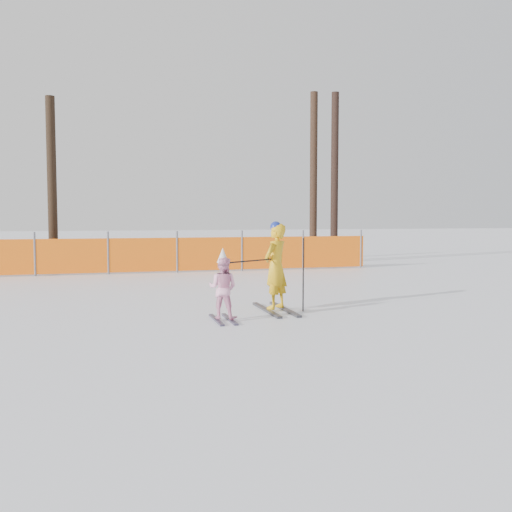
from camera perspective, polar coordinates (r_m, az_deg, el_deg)
The scene contains 6 objects.
ground at distance 9.53m, azimuth 0.79°, elevation -6.21°, with size 120.00×120.00×0.00m, color white.
adult at distance 10.16m, azimuth 1.98°, elevation -1.09°, with size 0.66×1.62×1.60m.
child at distance 9.24m, azimuth -3.33°, elevation -3.16°, with size 0.61×1.00×1.18m.
ski_poles at distance 9.90m, azimuth 2.44°, elevation -1.28°, with size 1.47×0.58×1.31m.
safety_fence at distance 17.14m, azimuth -11.09°, elevation 0.14°, with size 14.11×0.06×1.25m.
tree_trunks at distance 19.76m, azimuth -0.61°, elevation 7.62°, with size 9.88×1.69×6.17m.
Camera 1 is at (-2.56, -9.02, 1.69)m, focal length 40.00 mm.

